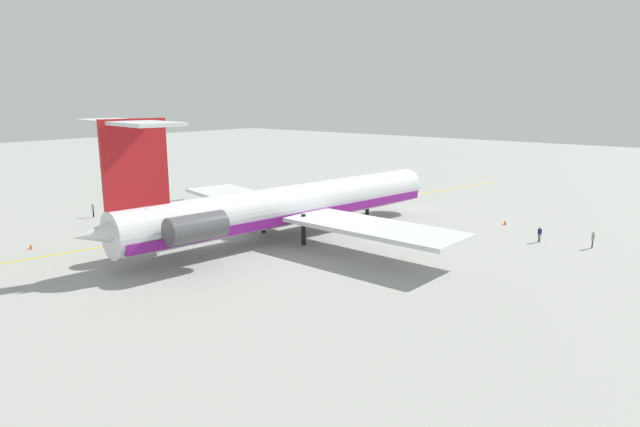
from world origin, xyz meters
TOP-DOWN VIEW (x-y plane):
  - ground at (0.00, 0.00)m, footprint 297.84×297.84m
  - main_jetliner at (-1.01, 11.00)m, footprint 46.10×40.84m
  - ground_crew_near_nose at (-17.24, 33.28)m, footprint 0.28×0.37m
  - ground_crew_near_tail at (6.63, -15.36)m, footprint 0.29×0.46m
  - ground_crew_portside at (-18.24, 38.29)m, footprint 0.45×0.28m
  - safety_cone_nose at (18.46, -6.03)m, footprint 0.40×0.40m
  - safety_cone_wingtip at (-22.94, 27.40)m, footprint 0.40×0.40m
  - taxiway_centreline at (-2.29, 2.15)m, footprint 105.83×22.58m

SIDE VIEW (x-z plane):
  - ground at x=0.00m, z-range 0.00..0.00m
  - taxiway_centreline at x=-2.29m, z-range 0.00..0.01m
  - safety_cone_nose at x=18.46m, z-range 0.00..0.55m
  - safety_cone_wingtip at x=-22.94m, z-range 0.00..0.55m
  - ground_crew_near_nose at x=-17.24m, z-range 0.23..1.92m
  - ground_crew_portside at x=-18.24m, z-range 0.24..2.00m
  - ground_crew_near_tail at x=6.63m, z-range 0.24..2.04m
  - main_jetliner at x=-1.01m, z-range -3.05..10.38m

